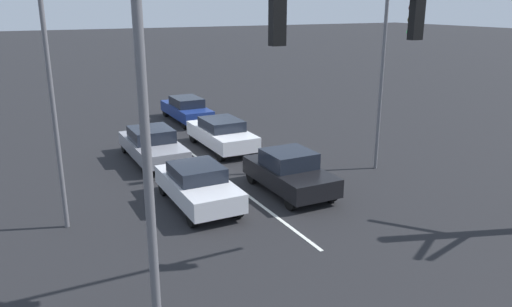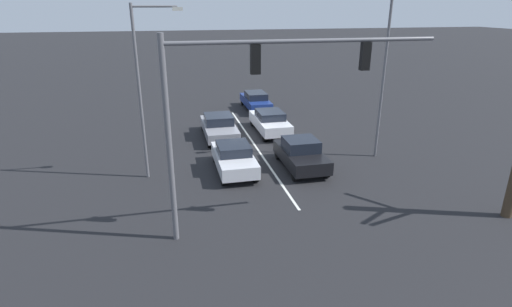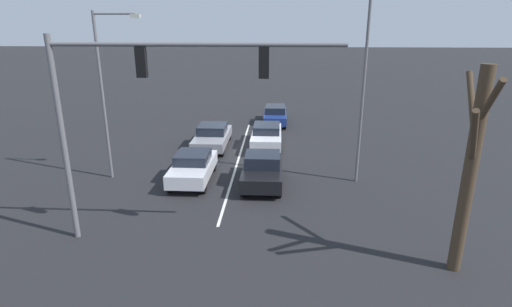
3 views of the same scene
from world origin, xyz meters
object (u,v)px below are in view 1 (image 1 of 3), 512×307
(car_black_leftlane_front, at_px, (289,172))
(traffic_signal_gantry, at_px, (266,73))
(car_silver_midlane_front, at_px, (198,185))
(car_navy_leftlane_third, at_px, (186,109))
(car_gray_midlane_second, at_px, (152,144))
(street_lamp_right_shoulder, at_px, (59,76))
(car_white_leftlane_second, at_px, (221,133))
(street_lamp_left_shoulder, at_px, (380,47))

(car_black_leftlane_front, height_order, traffic_signal_gantry, traffic_signal_gantry)
(car_silver_midlane_front, distance_m, car_black_leftlane_front, 3.46)
(car_black_leftlane_front, height_order, car_navy_leftlane_third, car_black_leftlane_front)
(car_black_leftlane_front, bearing_deg, car_gray_midlane_second, -60.48)
(car_silver_midlane_front, bearing_deg, car_black_leftlane_front, 174.91)
(car_black_leftlane_front, relative_size, car_gray_midlane_second, 0.86)
(car_navy_leftlane_third, bearing_deg, street_lamp_right_shoulder, 56.71)
(traffic_signal_gantry, bearing_deg, car_white_leftlane_second, -108.41)
(car_white_leftlane_second, height_order, street_lamp_left_shoulder, street_lamp_left_shoulder)
(car_silver_midlane_front, bearing_deg, traffic_signal_gantry, 85.56)
(traffic_signal_gantry, height_order, street_lamp_left_shoulder, street_lamp_left_shoulder)
(car_white_leftlane_second, bearing_deg, traffic_signal_gantry, 71.59)
(traffic_signal_gantry, xyz_separation_m, street_lamp_left_shoulder, (-8.32, -6.08, -0.24))
(car_silver_midlane_front, xyz_separation_m, car_black_leftlane_front, (-3.44, 0.31, 0.02))
(street_lamp_right_shoulder, bearing_deg, car_white_leftlane_second, -142.29)
(traffic_signal_gantry, relative_size, street_lamp_left_shoulder, 1.07)
(car_navy_leftlane_third, relative_size, traffic_signal_gantry, 0.49)
(car_black_leftlane_front, relative_size, traffic_signal_gantry, 0.43)
(car_white_leftlane_second, distance_m, traffic_signal_gantry, 13.10)
(traffic_signal_gantry, distance_m, street_lamp_right_shoulder, 6.93)
(car_silver_midlane_front, distance_m, street_lamp_right_shoulder, 5.61)
(traffic_signal_gantry, xyz_separation_m, street_lamp_right_shoulder, (3.56, -5.92, -0.58))
(car_white_leftlane_second, distance_m, car_navy_leftlane_third, 6.33)
(car_navy_leftlane_third, height_order, street_lamp_left_shoulder, street_lamp_left_shoulder)
(street_lamp_right_shoulder, bearing_deg, street_lamp_left_shoulder, -179.23)
(car_white_leftlane_second, bearing_deg, car_navy_leftlane_third, -94.32)
(car_black_leftlane_front, bearing_deg, car_white_leftlane_second, -90.01)
(traffic_signal_gantry, relative_size, street_lamp_right_shoulder, 1.18)
(car_navy_leftlane_third, bearing_deg, car_gray_midlane_second, 59.42)
(car_navy_leftlane_third, height_order, street_lamp_right_shoulder, street_lamp_right_shoulder)
(car_gray_midlane_second, bearing_deg, street_lamp_right_shoulder, 53.68)
(car_gray_midlane_second, bearing_deg, car_white_leftlane_second, -175.56)
(street_lamp_left_shoulder, bearing_deg, traffic_signal_gantry, 36.17)
(car_white_leftlane_second, bearing_deg, car_silver_midlane_front, 60.03)
(car_gray_midlane_second, distance_m, street_lamp_left_shoulder, 10.40)
(street_lamp_left_shoulder, bearing_deg, car_silver_midlane_front, 2.75)
(car_silver_midlane_front, height_order, car_navy_leftlane_third, car_silver_midlane_front)
(car_gray_midlane_second, relative_size, street_lamp_left_shoulder, 0.54)
(street_lamp_right_shoulder, distance_m, street_lamp_left_shoulder, 11.88)
(car_silver_midlane_front, height_order, traffic_signal_gantry, traffic_signal_gantry)
(car_white_leftlane_second, xyz_separation_m, traffic_signal_gantry, (3.89, 11.68, 4.48))
(car_white_leftlane_second, height_order, car_gray_midlane_second, car_white_leftlane_second)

